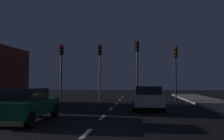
% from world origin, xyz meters
% --- Properties ---
extents(ground_plane, '(80.00, 80.00, 0.00)m').
position_xyz_m(ground_plane, '(0.00, 7.00, 0.00)').
color(ground_plane, black).
extents(lane_stripe_second, '(0.16, 1.60, 0.01)m').
position_xyz_m(lane_stripe_second, '(0.00, 2.60, 0.00)').
color(lane_stripe_second, silver).
rests_on(lane_stripe_second, ground_plane).
extents(lane_stripe_third, '(0.16, 1.60, 0.01)m').
position_xyz_m(lane_stripe_third, '(0.00, 6.40, 0.00)').
color(lane_stripe_third, silver).
rests_on(lane_stripe_third, ground_plane).
extents(lane_stripe_fourth, '(0.16, 1.60, 0.01)m').
position_xyz_m(lane_stripe_fourth, '(0.00, 10.20, 0.00)').
color(lane_stripe_fourth, silver).
rests_on(lane_stripe_fourth, ground_plane).
extents(lane_stripe_fifth, '(0.16, 1.60, 0.01)m').
position_xyz_m(lane_stripe_fifth, '(0.00, 14.00, 0.00)').
color(lane_stripe_fifth, silver).
rests_on(lane_stripe_fifth, ground_plane).
extents(lane_stripe_sixth, '(0.16, 1.60, 0.01)m').
position_xyz_m(lane_stripe_sixth, '(0.00, 17.80, 0.00)').
color(lane_stripe_sixth, silver).
rests_on(lane_stripe_sixth, ground_plane).
extents(lane_stripe_seventh, '(0.16, 1.60, 0.01)m').
position_xyz_m(lane_stripe_seventh, '(0.00, 21.60, 0.00)').
color(lane_stripe_seventh, silver).
rests_on(lane_stripe_seventh, ground_plane).
extents(traffic_signal_far_left, '(0.32, 0.38, 5.07)m').
position_xyz_m(traffic_signal_far_left, '(-5.23, 16.29, 3.55)').
color(traffic_signal_far_left, '#2D2D30').
rests_on(traffic_signal_far_left, ground_plane).
extents(traffic_signal_center_left, '(0.32, 0.38, 5.01)m').
position_xyz_m(traffic_signal_center_left, '(-1.68, 16.29, 3.51)').
color(traffic_signal_center_left, '#4C4C51').
rests_on(traffic_signal_center_left, ground_plane).
extents(traffic_signal_center_right, '(0.32, 0.38, 5.33)m').
position_xyz_m(traffic_signal_center_right, '(1.66, 16.29, 3.71)').
color(traffic_signal_center_right, '#2D2D30').
rests_on(traffic_signal_center_right, ground_plane).
extents(traffic_signal_far_right, '(0.32, 0.38, 4.76)m').
position_xyz_m(traffic_signal_far_right, '(4.98, 16.29, 3.34)').
color(traffic_signal_far_right, black).
rests_on(traffic_signal_far_right, ground_plane).
extents(car_stopped_ahead, '(1.83, 4.23, 1.47)m').
position_xyz_m(car_stopped_ahead, '(2.36, 10.17, 0.75)').
color(car_stopped_ahead, silver).
rests_on(car_stopped_ahead, ground_plane).
extents(car_adjacent_lane, '(1.94, 4.05, 1.46)m').
position_xyz_m(car_adjacent_lane, '(-3.20, 4.81, 0.75)').
color(car_adjacent_lane, '#0F4C2D').
rests_on(car_adjacent_lane, ground_plane).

